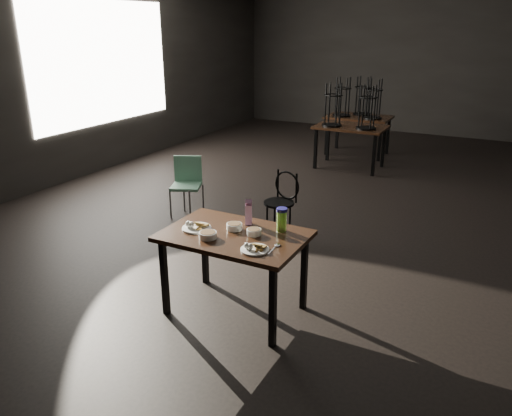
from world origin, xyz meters
The scene contains 14 objects.
room centered at (-0.06, 0.01, 2.33)m, with size 12.00×12.04×3.22m.
main_table centered at (-0.61, -2.73, 0.67)m, with size 1.20×0.80×0.75m.
plate_left centered at (-0.96, -2.79, 0.77)m, with size 0.25×0.25×0.08m.
plate_right centered at (-0.31, -2.95, 0.77)m, with size 0.23×0.23×0.07m.
bowl_near centered at (-0.66, -2.65, 0.78)m, with size 0.14×0.14×0.05m.
bowl_far centered at (-0.46, -2.67, 0.78)m, with size 0.12×0.12×0.05m.
bowl_big centered at (-0.76, -2.91, 0.78)m, with size 0.15×0.15×0.05m.
juice_carton centered at (-0.61, -2.48, 0.86)m, with size 0.08×0.08×0.23m.
water_bottle centered at (-0.28, -2.49, 0.86)m, with size 0.11×0.11×0.21m.
spoon centered at (-0.18, -2.80, 0.76)m, with size 0.05×0.22×0.01m.
bentwood_chair centered at (-0.99, -0.94, 0.46)m, with size 0.39×0.39×0.77m.
school_chair centered at (-2.36, -0.94, 0.48)m, with size 0.48×0.48×0.79m.
bg_table_left centered at (-1.17, 2.30, 0.75)m, with size 1.20×0.80×1.48m.
bg_table_far centered at (-1.33, 3.35, 0.78)m, with size 1.20×0.80×1.48m.
Camera 1 is at (1.34, -6.09, 2.41)m, focal length 35.00 mm.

